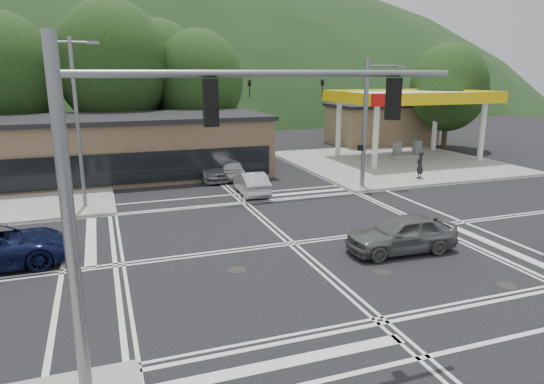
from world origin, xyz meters
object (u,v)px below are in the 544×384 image
object	(u,v)px
car_queue_a	(251,183)
pedestrian	(420,165)
car_queue_b	(230,168)
car_grey_center	(401,234)
car_northbound	(208,168)

from	to	relation	value
car_queue_a	pedestrian	distance (m)	12.01
car_queue_b	pedestrian	xyz separation A→B (m)	(12.00, -5.18, 0.36)
car_queue_b	pedestrian	distance (m)	13.07
car_grey_center	car_queue_b	xyz separation A→B (m)	(-2.90, 16.42, -0.07)
car_northbound	pedestrian	world-z (taller)	pedestrian
car_grey_center	car_northbound	size ratio (longest dim) A/B	0.89
car_grey_center	pedestrian	bearing A→B (deg)	143.27
pedestrian	car_grey_center	bearing A→B (deg)	23.52
car_northbound	pedestrian	bearing A→B (deg)	-30.23
car_queue_a	car_queue_b	world-z (taller)	car_queue_b
pedestrian	car_queue_a	bearing A→B (deg)	-28.35
car_queue_b	pedestrian	world-z (taller)	pedestrian
car_grey_center	car_northbound	distance (m)	17.34
car_grey_center	car_queue_b	bearing A→B (deg)	-167.71
car_queue_b	car_northbound	distance (m)	1.54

